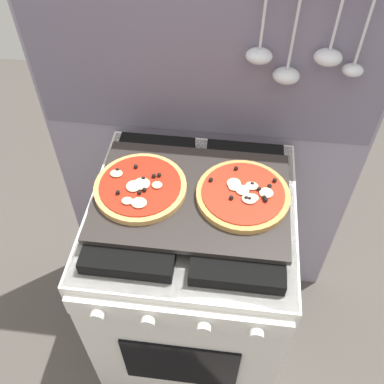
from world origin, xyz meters
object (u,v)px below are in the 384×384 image
Objects in this scene: stove at (192,281)px; pizza_left at (140,188)px; baking_tray at (192,196)px; pizza_right at (243,194)px.

pizza_left is (-0.15, -0.00, 0.48)m from stove.
baking_tray is at bearing 1.44° from pizza_left.
pizza_right is at bearing 3.49° from stove.
baking_tray reaches higher than stove.
baking_tray is (0.00, 0.00, 0.46)m from stove.
stove is 3.48× the size of pizza_right.
baking_tray is 0.14m from pizza_right.
baking_tray is 0.15m from pizza_left.
pizza_right is (0.14, 0.01, 0.48)m from stove.
pizza_right is at bearing 2.83° from baking_tray.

